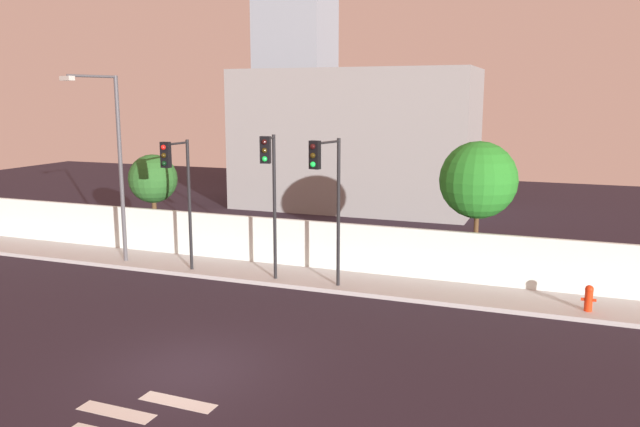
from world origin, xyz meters
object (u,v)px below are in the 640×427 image
Objects in this scene: traffic_light_right at (326,182)px; street_lamp_curbside at (113,154)px; roadside_tree_leftmost at (153,179)px; traffic_light_center at (177,178)px; fire_hydrant at (589,297)px; traffic_light_left at (270,177)px; roadside_tree_midleft at (478,180)px.

traffic_light_right is 0.70× the size of street_lamp_curbside.
street_lamp_curbside is 1.75× the size of roadside_tree_leftmost.
traffic_light_center is 5.25m from roadside_tree_leftmost.
traffic_light_center is 1.18× the size of roadside_tree_leftmost.
street_lamp_curbside is at bearing 169.15° from traffic_light_center.
traffic_light_center is at bearing -176.41° from fire_hydrant.
roadside_tree_leftmost is (-7.30, 3.51, -0.81)m from traffic_light_left.
traffic_light_left reaches higher than fire_hydrant.
street_lamp_curbside is at bearing -179.16° from fire_hydrant.
street_lamp_curbside is (-9.00, 0.67, 0.58)m from traffic_light_right.
roadside_tree_leftmost is at bearing 135.07° from traffic_light_center.
street_lamp_curbside is (-6.86, 0.46, 0.55)m from traffic_light_left.
fire_hydrant is at bearing 0.84° from street_lamp_curbside.
traffic_light_right is at bearing -21.57° from roadside_tree_leftmost.
fire_hydrant is 18.03m from roadside_tree_leftmost.
fire_hydrant is at bearing -9.04° from roadside_tree_leftmost.
roadside_tree_leftmost is (-9.44, 3.73, -0.79)m from traffic_light_right.
traffic_light_right is 9.04m from street_lamp_curbside.
street_lamp_curbside is at bearing 176.19° from traffic_light_left.
roadside_tree_leftmost is at bearing 170.96° from fire_hydrant.
traffic_light_right is 5.78m from roadside_tree_midleft.
roadside_tree_midleft is at bearing 143.43° from fire_hydrant.
roadside_tree_leftmost is 0.82× the size of roadside_tree_midleft.
roadside_tree_midleft is at bearing 19.90° from traffic_light_center.
traffic_light_right is at bearing -4.28° from street_lamp_curbside.
fire_hydrant is (8.19, 0.93, -3.27)m from traffic_light_right.
traffic_light_center is at bearing -10.85° from street_lamp_curbside.
traffic_light_left is at bearing -3.81° from street_lamp_curbside.
street_lamp_curbside is 3.38m from roadside_tree_leftmost.
street_lamp_curbside is 13.78m from roadside_tree_midleft.
roadside_tree_midleft is at bearing 12.85° from street_lamp_curbside.
roadside_tree_leftmost is at bearing 158.43° from traffic_light_right.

